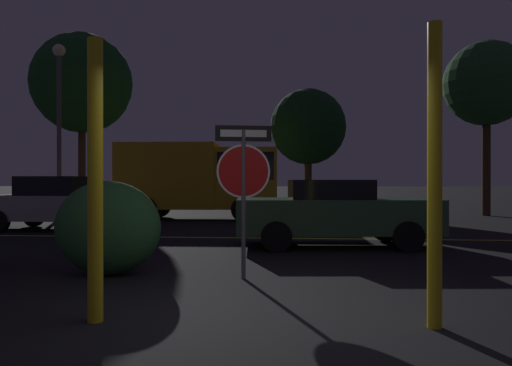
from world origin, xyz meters
TOP-DOWN VIEW (x-y plane):
  - ground_plane at (0.00, 0.00)m, footprint 260.00×260.00m
  - road_center_stripe at (0.00, 7.07)m, footprint 33.41×0.12m
  - stop_sign at (-0.36, 2.06)m, footprint 0.78×0.19m
  - yellow_pole_left at (-1.57, -0.19)m, footprint 0.15×0.15m
  - yellow_pole_right at (1.67, -0.11)m, footprint 0.13×0.13m
  - hedge_bush_1 at (-2.37, 2.18)m, footprint 1.56×0.99m
  - passing_car_1 at (-6.30, 8.64)m, footprint 4.22×2.05m
  - passing_car_2 at (1.16, 5.67)m, footprint 4.31×2.16m
  - delivery_truck at (-3.02, 12.82)m, footprint 5.69×2.46m
  - street_lamp at (-8.11, 12.28)m, footprint 0.45×0.45m
  - tree_0 at (-9.24, 16.69)m, footprint 4.44×4.44m
  - tree_1 at (0.85, 17.19)m, footprint 3.34×3.34m
  - tree_2 at (7.88, 15.65)m, footprint 3.35×3.35m

SIDE VIEW (x-z plane):
  - ground_plane at x=0.00m, z-range 0.00..0.00m
  - road_center_stripe at x=0.00m, z-range 0.00..0.01m
  - hedge_bush_1 at x=-2.37m, z-range 0.00..1.38m
  - passing_car_2 at x=1.16m, z-range 0.02..1.42m
  - passing_car_1 at x=-6.30m, z-range -0.01..1.50m
  - yellow_pole_left at x=-1.57m, z-range 0.00..2.76m
  - yellow_pole_right at x=1.67m, z-range 0.00..2.85m
  - stop_sign at x=-0.36m, z-range 0.43..2.58m
  - delivery_truck at x=-3.02m, z-range 0.18..2.90m
  - tree_1 at x=0.85m, z-range 1.04..6.48m
  - street_lamp at x=-8.11m, z-range 0.95..7.23m
  - tree_2 at x=7.88m, z-range 1.76..8.71m
  - tree_0 at x=-9.24m, z-range 1.76..9.75m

